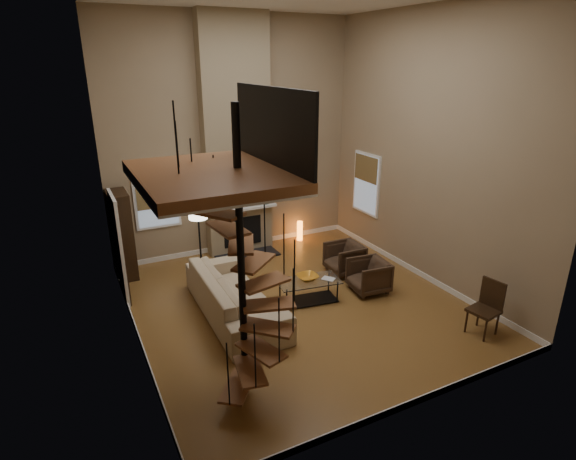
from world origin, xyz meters
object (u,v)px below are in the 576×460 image
hutch (122,235)px  sofa (234,295)px  coffee_table (309,288)px  armchair_near (347,258)px  accent_lamp (300,231)px  armchair_far (371,275)px  side_chair (487,305)px  floor_lamp (198,218)px

hutch → sofa: hutch is taller
coffee_table → hutch: bearing=136.6°
armchair_near → accent_lamp: bearing=-178.2°
sofa → coffee_table: size_ratio=2.24×
hutch → armchair_far: bearing=-34.9°
hutch → armchair_near: size_ratio=2.56×
accent_lamp → side_chair: side_chair is taller
side_chair → armchair_far: bearing=111.9°
armchair_near → coffee_table: size_ratio=0.58×
floor_lamp → accent_lamp: bearing=20.4°
armchair_far → accent_lamp: (0.04, 3.19, -0.10)m
hutch → armchair_far: hutch is taller
armchair_near → accent_lamp: armchair_near is taller
hutch → accent_lamp: hutch is taller
accent_lamp → side_chair: 5.39m
sofa → accent_lamp: 4.00m
coffee_table → armchair_far: bearing=-8.4°
coffee_table → side_chair: (2.21, -2.33, 0.24)m
armchair_near → sofa: bearing=-77.1°
sofa → armchair_near: 2.93m
armchair_far → side_chair: size_ratio=0.76×
armchair_far → coffee_table: armchair_far is taller
sofa → side_chair: side_chair is taller
sofa → floor_lamp: bearing=4.9°
sofa → armchair_far: sofa is taller
armchair_far → coffee_table: 1.37m
accent_lamp → armchair_near: bearing=-89.8°
floor_lamp → accent_lamp: 3.39m
hutch → coffee_table: (3.02, -2.85, -0.67)m
hutch → armchair_far: (4.37, -3.06, -0.60)m
armchair_far → floor_lamp: size_ratio=0.43×
armchair_far → side_chair: bearing=28.1°
hutch → floor_lamp: (1.43, -0.97, 0.46)m
sofa → armchair_near: (2.88, 0.57, -0.04)m
hutch → accent_lamp: 4.48m
armchair_far → floor_lamp: bearing=-119.0°
accent_lamp → floor_lamp: bearing=-159.6°
coffee_table → floor_lamp: (-1.59, 1.88, 1.13)m
sofa → coffee_table: sofa is taller
floor_lamp → side_chair: size_ratio=1.76×
sofa → floor_lamp: floor_lamp is taller
sofa → side_chair: (3.68, -2.53, 0.13)m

